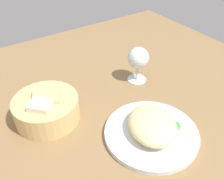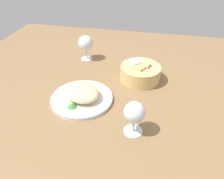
# 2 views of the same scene
# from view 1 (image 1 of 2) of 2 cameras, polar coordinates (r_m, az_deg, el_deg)

# --- Properties ---
(ground_plane) EXTENTS (1.40, 1.40, 0.02)m
(ground_plane) POSITION_cam_1_polar(r_m,az_deg,el_deg) (0.65, 1.50, -13.23)
(ground_plane) COLOR olive
(plate) EXTENTS (0.24, 0.24, 0.01)m
(plate) POSITION_cam_1_polar(r_m,az_deg,el_deg) (0.66, 8.95, -9.87)
(plate) COLOR silver
(plate) RESTS_ON ground_plane
(omelette) EXTENTS (0.19, 0.17, 0.05)m
(omelette) POSITION_cam_1_polar(r_m,az_deg,el_deg) (0.64, 9.22, -7.95)
(omelette) COLOR beige
(omelette) RESTS_ON plate
(lettuce_garnish) EXTENTS (0.04, 0.04, 0.01)m
(lettuce_garnish) POSITION_cam_1_polar(r_m,az_deg,el_deg) (0.68, 14.04, -7.55)
(lettuce_garnish) COLOR #3D8739
(lettuce_garnish) RESTS_ON plate
(bread_basket) EXTENTS (0.18, 0.18, 0.08)m
(bread_basket) POSITION_cam_1_polar(r_m,az_deg,el_deg) (0.70, -14.76, -4.27)
(bread_basket) COLOR #DBB872
(bread_basket) RESTS_ON ground_plane
(wine_glass_near) EXTENTS (0.07, 0.07, 0.12)m
(wine_glass_near) POSITION_cam_1_polar(r_m,az_deg,el_deg) (0.81, 6.02, 6.86)
(wine_glass_near) COLOR silver
(wine_glass_near) RESTS_ON ground_plane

